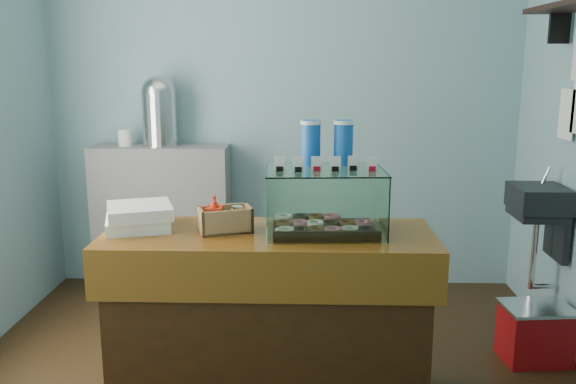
{
  "coord_description": "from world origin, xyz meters",
  "views": [
    {
      "loc": [
        0.19,
        -3.07,
        1.71
      ],
      "look_at": [
        0.09,
        -0.15,
        1.08
      ],
      "focal_mm": 38.0,
      "sensor_mm": 36.0,
      "label": 1
    }
  ],
  "objects_px": {
    "counter": "(269,319)",
    "coffee_urn": "(159,109)",
    "red_cooler": "(535,333)",
    "display_case": "(324,197)"
  },
  "relations": [
    {
      "from": "display_case",
      "to": "red_cooler",
      "type": "distance_m",
      "value": 1.59
    },
    {
      "from": "counter",
      "to": "coffee_urn",
      "type": "height_order",
      "value": "coffee_urn"
    },
    {
      "from": "display_case",
      "to": "red_cooler",
      "type": "bearing_deg",
      "value": 16.35
    },
    {
      "from": "coffee_urn",
      "to": "red_cooler",
      "type": "relative_size",
      "value": 1.26
    },
    {
      "from": "coffee_urn",
      "to": "counter",
      "type": "bearing_deg",
      "value": -60.6
    },
    {
      "from": "counter",
      "to": "coffee_urn",
      "type": "bearing_deg",
      "value": 119.4
    },
    {
      "from": "counter",
      "to": "red_cooler",
      "type": "xyz_separation_m",
      "value": [
        1.51,
        0.5,
        -0.29
      ]
    },
    {
      "from": "counter",
      "to": "red_cooler",
      "type": "distance_m",
      "value": 1.62
    },
    {
      "from": "counter",
      "to": "coffee_urn",
      "type": "relative_size",
      "value": 3.13
    },
    {
      "from": "display_case",
      "to": "red_cooler",
      "type": "relative_size",
      "value": 1.44
    }
  ]
}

